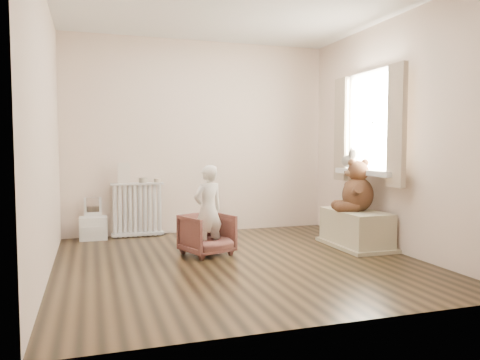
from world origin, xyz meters
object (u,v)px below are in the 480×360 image
object	(u,v)px
child	(208,210)
toy_vanity	(93,218)
radiator	(137,207)
toy_bench	(356,230)
plush_cat	(349,160)
armchair	(207,235)
teddy_bear	(358,190)

from	to	relation	value
child	toy_vanity	bearing A→B (deg)	-68.40
radiator	child	world-z (taller)	child
toy_bench	plush_cat	world-z (taller)	plush_cat
toy_vanity	child	xyz separation A→B (m)	(1.17, -1.31, 0.22)
radiator	child	bearing A→B (deg)	-65.45
armchair	child	world-z (taller)	child
radiator	toy_bench	bearing A→B (deg)	-30.55
radiator	armchair	world-z (taller)	radiator
radiator	teddy_bear	world-z (taller)	teddy_bear
radiator	teddy_bear	bearing A→B (deg)	-30.68
armchair	plush_cat	size ratio (longest dim) A/B	1.69
radiator	plush_cat	world-z (taller)	plush_cat
toy_vanity	toy_bench	xyz separation A→B (m)	(2.93, -1.37, -0.08)
radiator	teddy_bear	xyz separation A→B (m)	(2.39, -1.42, 0.28)
toy_vanity	armchair	world-z (taller)	toy_vanity
toy_vanity	child	bearing A→B (deg)	-48.40
child	armchair	bearing A→B (deg)	-110.00
toy_bench	teddy_bear	size ratio (longest dim) A/B	1.52
armchair	child	size ratio (longest dim) A/B	0.51
teddy_bear	radiator	bearing A→B (deg)	168.15
radiator	toy_vanity	size ratio (longest dim) A/B	1.33
child	plush_cat	world-z (taller)	plush_cat
toy_bench	toy_vanity	bearing A→B (deg)	154.89
toy_vanity	toy_bench	bearing A→B (deg)	-25.11
armchair	child	bearing A→B (deg)	-110.00
toy_bench	child	bearing A→B (deg)	178.05
toy_bench	teddy_bear	xyz separation A→B (m)	(0.01, -0.01, 0.47)
child	plush_cat	xyz separation A→B (m)	(1.90, 0.34, 0.50)
teddy_bear	plush_cat	size ratio (longest dim) A/B	2.04
toy_vanity	toy_bench	size ratio (longest dim) A/B	0.59
teddy_bear	toy_vanity	bearing A→B (deg)	173.58
toy_vanity	child	size ratio (longest dim) A/B	0.55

